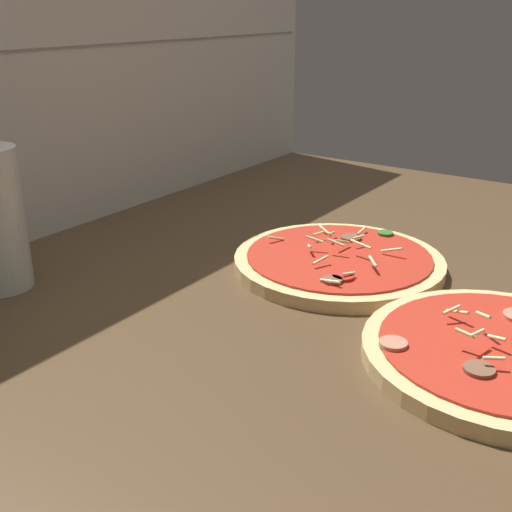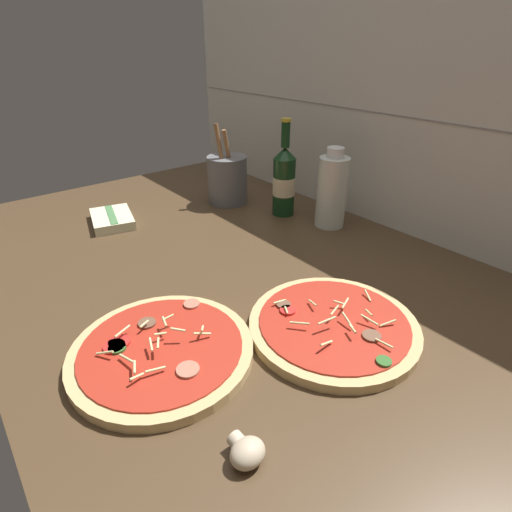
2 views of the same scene
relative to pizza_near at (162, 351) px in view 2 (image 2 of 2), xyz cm
name	(u,v)px [view 2 (image 2 of 2)]	position (x,y,z in cm)	size (l,w,h in cm)	color
counter_slab	(245,286)	(-9.00, 23.33, -2.24)	(160.00, 90.00, 2.50)	#4C3823
tile_backsplash	(397,115)	(-9.00, 68.83, 26.51)	(160.00, 1.13, 60.00)	silver
pizza_near	(162,351)	(0.00, 0.00, 0.00)	(28.12, 28.12, 4.68)	tan
pizza_far	(333,326)	(12.62, 25.14, -0.01)	(28.29, 28.29, 4.22)	tan
beer_bottle	(284,181)	(-30.24, 53.28, 8.58)	(6.06, 6.06, 25.69)	#143819
oil_bottle	(332,191)	(-16.93, 57.44, 8.32)	(7.59, 7.59, 20.26)	silver
mushroom_left	(246,452)	(21.96, -0.68, 0.54)	(4.60, 4.38, 3.07)	beige
utensil_crock	(227,179)	(-47.50, 46.82, 5.99)	(11.52, 11.52, 22.97)	slate
dish_towel	(112,219)	(-54.05, 13.72, 0.22)	(16.43, 13.23, 2.56)	beige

